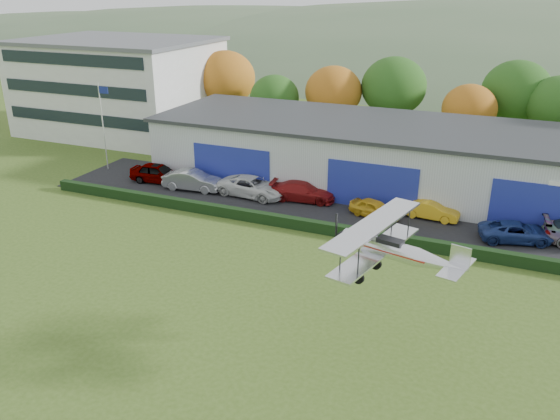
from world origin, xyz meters
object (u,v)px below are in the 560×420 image
at_px(car_5, 431,210).
at_px(car_0, 158,173).
at_px(hangar, 390,155).
at_px(car_6, 516,232).
at_px(office_block, 120,86).
at_px(flagpole, 103,119).
at_px(car_1, 193,180).
at_px(biplane, 391,248).
at_px(car_2, 253,187).
at_px(car_4, 375,209).
at_px(car_3, 303,191).

bearing_deg(car_5, car_0, 96.84).
relative_size(hangar, car_6, 8.48).
distance_m(office_block, flagpole, 15.33).
height_order(hangar, car_6, hangar).
relative_size(car_0, car_1, 0.98).
bearing_deg(car_6, biplane, 145.36).
xyz_separation_m(office_block, car_1, (18.25, -14.76, -4.34)).
relative_size(car_1, car_2, 0.88).
height_order(car_0, car_4, car_0).
distance_m(car_4, car_5, 4.12).
relative_size(office_block, car_2, 3.62).
xyz_separation_m(car_0, car_6, (29.00, -0.82, -0.17)).
xyz_separation_m(car_1, car_6, (25.22, -0.33, -0.16)).
bearing_deg(flagpole, car_3, -1.46).
bearing_deg(car_0, car_3, -92.17).
relative_size(flagpole, car_3, 1.55).
height_order(car_4, biplane, biplane).
xyz_separation_m(car_3, car_6, (15.85, -1.59, -0.08)).
bearing_deg(hangar, car_3, -129.74).
xyz_separation_m(hangar, car_5, (4.61, -6.30, -1.94)).
height_order(car_1, car_5, car_1).
xyz_separation_m(flagpole, car_4, (25.62, -1.72, -4.07)).
bearing_deg(car_6, car_1, 73.46).
height_order(car_2, car_5, car_2).
height_order(car_0, biplane, biplane).
bearing_deg(car_1, biplane, -134.44).
distance_m(car_4, biplane, 17.19).
bearing_deg(biplane, office_block, 154.58).
distance_m(car_0, car_3, 13.17).
height_order(car_0, car_1, car_0).
height_order(car_4, car_6, car_6).
bearing_deg(car_4, car_2, 106.57).
height_order(car_4, car_5, car_5).
bearing_deg(flagpole, car_0, -11.26).
distance_m(flagpole, biplane, 34.85).
bearing_deg(car_2, car_4, -88.07).
distance_m(car_1, car_2, 5.28).
bearing_deg(biplane, hangar, 115.67).
distance_m(hangar, car_1, 16.75).
bearing_deg(biplane, car_0, 158.69).
bearing_deg(car_1, car_2, -89.39).
bearing_deg(car_3, car_0, 86.72).
bearing_deg(car_4, car_5, -50.43).
xyz_separation_m(hangar, office_block, (-33.00, 7.02, 2.56)).
bearing_deg(hangar, office_block, 167.99).
xyz_separation_m(flagpole, biplane, (30.04, -17.64, 0.68)).
bearing_deg(car_3, car_2, 92.57).
distance_m(flagpole, car_2, 15.92).
height_order(office_block, car_2, office_block).
distance_m(car_0, car_2, 9.03).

